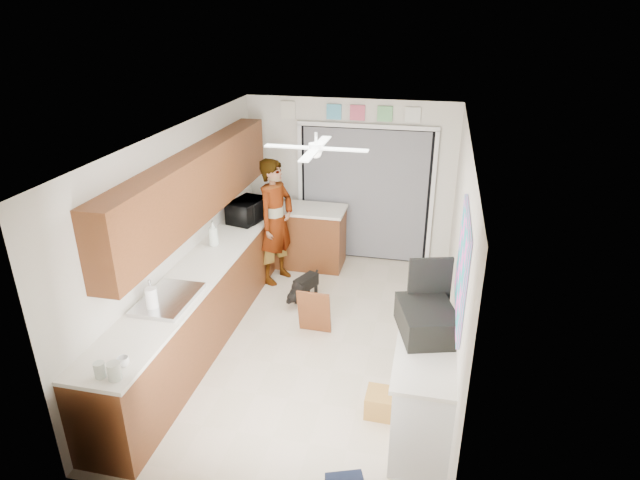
{
  "coord_description": "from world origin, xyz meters",
  "views": [
    {
      "loc": [
        1.27,
        -5.33,
        3.73
      ],
      "look_at": [
        0.0,
        0.4,
        1.15
      ],
      "focal_mm": 30.0,
      "sensor_mm": 36.0,
      "label": 1
    }
  ],
  "objects_px": {
    "cup": "(123,362)",
    "paper_towel_roll": "(152,300)",
    "cardboard_box": "(386,404)",
    "dog": "(306,287)",
    "microwave": "(248,211)",
    "soap_bottle": "(213,233)",
    "man": "(276,222)",
    "suitcase": "(426,320)"
  },
  "relations": [
    {
      "from": "cardboard_box",
      "to": "man",
      "type": "distance_m",
      "value": 3.24
    },
    {
      "from": "microwave",
      "to": "paper_towel_roll",
      "type": "distance_m",
      "value": 2.52
    },
    {
      "from": "suitcase",
      "to": "dog",
      "type": "relative_size",
      "value": 1.19
    },
    {
      "from": "microwave",
      "to": "soap_bottle",
      "type": "xyz_separation_m",
      "value": [
        -0.14,
        -0.89,
        0.01
      ]
    },
    {
      "from": "soap_bottle",
      "to": "paper_towel_roll",
      "type": "distance_m",
      "value": 1.62
    },
    {
      "from": "cup",
      "to": "dog",
      "type": "relative_size",
      "value": 0.2
    },
    {
      "from": "paper_towel_roll",
      "to": "man",
      "type": "distance_m",
      "value": 2.68
    },
    {
      "from": "microwave",
      "to": "dog",
      "type": "bearing_deg",
      "value": -100.72
    },
    {
      "from": "paper_towel_roll",
      "to": "cardboard_box",
      "type": "relative_size",
      "value": 0.65
    },
    {
      "from": "dog",
      "to": "cardboard_box",
      "type": "bearing_deg",
      "value": -32.73
    },
    {
      "from": "cardboard_box",
      "to": "soap_bottle",
      "type": "bearing_deg",
      "value": 147.41
    },
    {
      "from": "cup",
      "to": "dog",
      "type": "distance_m",
      "value": 3.17
    },
    {
      "from": "suitcase",
      "to": "cardboard_box",
      "type": "distance_m",
      "value": 1.01
    },
    {
      "from": "soap_bottle",
      "to": "cup",
      "type": "xyz_separation_m",
      "value": [
        0.23,
        -2.49,
        -0.13
      ]
    },
    {
      "from": "dog",
      "to": "soap_bottle",
      "type": "bearing_deg",
      "value": -132.37
    },
    {
      "from": "paper_towel_roll",
      "to": "cardboard_box",
      "type": "xyz_separation_m",
      "value": [
        2.35,
        0.1,
        -0.95
      ]
    },
    {
      "from": "cardboard_box",
      "to": "dog",
      "type": "bearing_deg",
      "value": 123.17
    },
    {
      "from": "dog",
      "to": "suitcase",
      "type": "bearing_deg",
      "value": -25.45
    },
    {
      "from": "cardboard_box",
      "to": "microwave",
      "type": "bearing_deg",
      "value": 132.9
    },
    {
      "from": "suitcase",
      "to": "dog",
      "type": "height_order",
      "value": "suitcase"
    },
    {
      "from": "paper_towel_roll",
      "to": "soap_bottle",
      "type": "bearing_deg",
      "value": 91.18
    },
    {
      "from": "man",
      "to": "suitcase",
      "type": "bearing_deg",
      "value": -118.05
    },
    {
      "from": "man",
      "to": "dog",
      "type": "bearing_deg",
      "value": -113.36
    },
    {
      "from": "soap_bottle",
      "to": "paper_towel_roll",
      "type": "bearing_deg",
      "value": -88.82
    },
    {
      "from": "soap_bottle",
      "to": "cardboard_box",
      "type": "xyz_separation_m",
      "value": [
        2.38,
        -1.52,
        -0.99
      ]
    },
    {
      "from": "cup",
      "to": "suitcase",
      "type": "distance_m",
      "value": 2.69
    },
    {
      "from": "cardboard_box",
      "to": "dog",
      "type": "height_order",
      "value": "dog"
    },
    {
      "from": "soap_bottle",
      "to": "dog",
      "type": "bearing_deg",
      "value": 23.54
    },
    {
      "from": "paper_towel_roll",
      "to": "man",
      "type": "xyz_separation_m",
      "value": [
        0.48,
        2.63,
        -0.15
      ]
    },
    {
      "from": "suitcase",
      "to": "cardboard_box",
      "type": "height_order",
      "value": "suitcase"
    },
    {
      "from": "cup",
      "to": "man",
      "type": "distance_m",
      "value": 3.51
    },
    {
      "from": "suitcase",
      "to": "man",
      "type": "bearing_deg",
      "value": 115.49
    },
    {
      "from": "microwave",
      "to": "dog",
      "type": "xyz_separation_m",
      "value": [
        0.94,
        -0.42,
        -0.89
      ]
    },
    {
      "from": "soap_bottle",
      "to": "cup",
      "type": "relative_size",
      "value": 3.15
    },
    {
      "from": "cup",
      "to": "paper_towel_roll",
      "type": "xyz_separation_m",
      "value": [
        -0.2,
        0.87,
        0.08
      ]
    },
    {
      "from": "soap_bottle",
      "to": "paper_towel_roll",
      "type": "height_order",
      "value": "soap_bottle"
    },
    {
      "from": "microwave",
      "to": "man",
      "type": "relative_size",
      "value": 0.31
    },
    {
      "from": "cup",
      "to": "soap_bottle",
      "type": "bearing_deg",
      "value": 95.26
    },
    {
      "from": "cardboard_box",
      "to": "paper_towel_roll",
      "type": "bearing_deg",
      "value": -177.52
    },
    {
      "from": "cup",
      "to": "paper_towel_roll",
      "type": "distance_m",
      "value": 0.89
    },
    {
      "from": "man",
      "to": "cardboard_box",
      "type": "bearing_deg",
      "value": -123.49
    },
    {
      "from": "suitcase",
      "to": "cardboard_box",
      "type": "relative_size",
      "value": 1.62
    }
  ]
}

